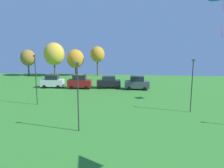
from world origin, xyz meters
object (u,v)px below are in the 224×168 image
at_px(light_post_0, 36,77).
at_px(treeline_tree_1, 54,54).
at_px(parked_car_third_from_left, 109,82).
at_px(kite_flying_3, 222,31).
at_px(parked_car_rightmost_in_row, 137,83).
at_px(light_post_2, 192,83).
at_px(parked_car_leftmost, 52,81).
at_px(parked_car_second_from_left, 80,82).
at_px(treeline_tree_0, 28,58).
at_px(treeline_tree_3, 97,54).
at_px(treeline_tree_2, 75,59).
at_px(light_post_1, 78,93).

relative_size(light_post_0, treeline_tree_1, 0.84).
bearing_deg(parked_car_third_from_left, kite_flying_3, -38.15).
distance_m(parked_car_rightmost_in_row, light_post_2, 14.71).
xyz_separation_m(parked_car_leftmost, parked_car_rightmost_in_row, (15.78, -0.22, -0.01)).
bearing_deg(kite_flying_3, parked_car_third_from_left, 149.14).
bearing_deg(parked_car_second_from_left, light_post_2, -38.96).
xyz_separation_m(parked_car_second_from_left, treeline_tree_0, (-15.96, 13.84, 3.21)).
height_order(parked_car_rightmost_in_row, treeline_tree_1, treeline_tree_1).
height_order(parked_car_second_from_left, parked_car_third_from_left, parked_car_second_from_left).
bearing_deg(treeline_tree_1, parked_car_second_from_left, -56.25).
height_order(light_post_2, treeline_tree_3, treeline_tree_3).
relative_size(parked_car_rightmost_in_row, light_post_2, 0.68).
relative_size(kite_flying_3, light_post_0, 0.22).
xyz_separation_m(parked_car_second_from_left, treeline_tree_1, (-9.44, 14.13, 4.18)).
bearing_deg(treeline_tree_0, light_post_2, -39.15).
distance_m(parked_car_rightmost_in_row, treeline_tree_3, 18.83).
distance_m(parked_car_second_from_left, treeline_tree_2, 16.56).
height_order(parked_car_rightmost_in_row, light_post_1, light_post_1).
xyz_separation_m(parked_car_leftmost, parked_car_second_from_left, (5.26, -0.24, 0.06)).
distance_m(light_post_0, treeline_tree_3, 27.48).
relative_size(parked_car_third_from_left, treeline_tree_0, 0.70).
height_order(light_post_1, light_post_2, light_post_1).
height_order(light_post_2, treeline_tree_1, treeline_tree_1).
bearing_deg(parked_car_second_from_left, parked_car_leftmost, 175.87).
bearing_deg(parked_car_third_from_left, treeline_tree_3, 98.91).
xyz_separation_m(kite_flying_3, parked_car_second_from_left, (-21.40, 8.82, -8.76)).
bearing_deg(light_post_2, parked_car_leftmost, 149.28).
xyz_separation_m(kite_flying_3, light_post_1, (-16.87, -11.47, -6.20)).
bearing_deg(parked_car_leftmost, kite_flying_3, -21.91).
height_order(kite_flying_3, light_post_1, kite_flying_3).
relative_size(parked_car_rightmost_in_row, light_post_0, 0.65).
height_order(kite_flying_3, light_post_2, kite_flying_3).
bearing_deg(light_post_1, treeline_tree_2, 104.21).
relative_size(parked_car_second_from_left, treeline_tree_1, 0.53).
height_order(treeline_tree_0, treeline_tree_2, treeline_tree_2).
bearing_deg(treeline_tree_2, kite_flying_3, -43.29).
relative_size(parked_car_third_from_left, treeline_tree_1, 0.55).
xyz_separation_m(parked_car_third_from_left, treeline_tree_2, (-9.84, 14.82, 3.06)).
height_order(parked_car_leftmost, parked_car_second_from_left, parked_car_second_from_left).
xyz_separation_m(light_post_1, treeline_tree_0, (-20.49, 34.14, 0.66)).
bearing_deg(parked_car_leftmost, treeline_tree_3, 65.03).
distance_m(light_post_0, treeline_tree_1, 26.28).
bearing_deg(treeline_tree_0, treeline_tree_1, 2.55).
xyz_separation_m(parked_car_third_from_left, parked_car_rightmost_in_row, (5.26, -0.81, 0.07)).
bearing_deg(light_post_1, light_post_0, 131.69).
bearing_deg(light_post_0, kite_flying_3, 5.93).
bearing_deg(treeline_tree_2, light_post_1, -75.79).
bearing_deg(parked_car_third_from_left, light_post_2, -56.96).
distance_m(parked_car_leftmost, treeline_tree_2, 15.71).
distance_m(treeline_tree_0, treeline_tree_3, 17.02).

